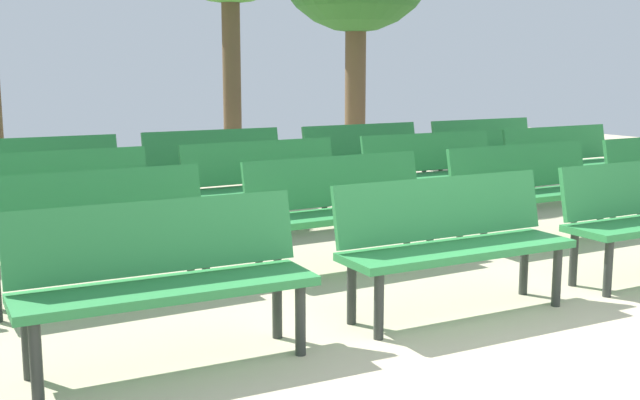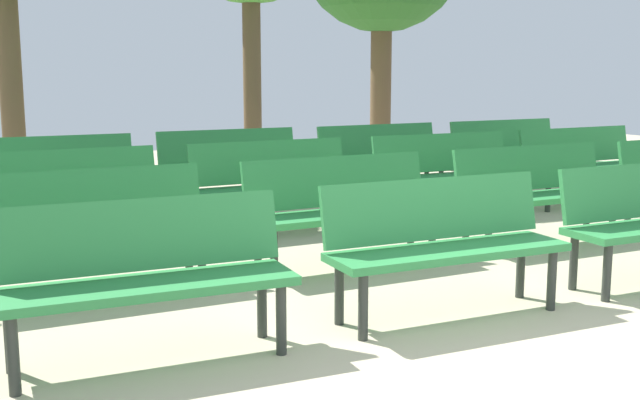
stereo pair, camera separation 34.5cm
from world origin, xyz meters
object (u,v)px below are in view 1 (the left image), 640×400
object	(u,v)px
bench_r1_c2	(342,204)
bench_r2_c1	(59,196)
bench_r2_c4	(563,159)
bench_r3_c3	(366,155)
bench_r2_c3	(434,169)
bench_r3_c4	(487,148)
bench_r3_c2	(217,164)
bench_r0_c1	(163,272)
bench_r0_c2	(452,236)
bench_r2_c2	(265,181)
bench_r1_c1	(97,226)
bench_r1_c3	(528,186)
bench_r3_c1	(41,175)

from	to	relation	value
bench_r1_c2	bench_r2_c1	distance (m)	2.42
bench_r2_c4	bench_r3_c3	size ratio (longest dim) A/B	1.00
bench_r2_c3	bench_r3_c4	distance (m)	2.38
bench_r2_c4	bench_r2_c1	bearing A→B (deg)	178.28
bench_r3_c2	bench_r0_c1	bearing A→B (deg)	-113.26
bench_r0_c1	bench_r2_c4	bearing A→B (deg)	27.55
bench_r0_c2	bench_r1_c2	distance (m)	1.39
bench_r2_c4	bench_r3_c2	distance (m)	4.03
bench_r0_c1	bench_r2_c2	bearing A→B (deg)	57.75
bench_r2_c4	bench_r3_c4	size ratio (longest dim) A/B	1.00
bench_r2_c4	bench_r2_c3	bearing A→B (deg)	179.31
bench_r0_c2	bench_r2_c1	bearing A→B (deg)	124.49
bench_r0_c2	bench_r1_c1	world-z (taller)	same
bench_r0_c1	bench_r2_c3	size ratio (longest dim) A/B	1.00
bench_r2_c2	bench_r3_c4	distance (m)	4.09
bench_r1_c3	bench_r2_c1	distance (m)	4.14
bench_r0_c1	bench_r2_c4	xyz separation A→B (m)	(5.89, 2.38, 0.00)
bench_r2_c3	bench_r1_c3	bearing A→B (deg)	-87.25
bench_r2_c1	bench_r3_c1	world-z (taller)	same
bench_r1_c2	bench_r1_c1	bearing A→B (deg)	177.42
bench_r1_c3	bench_r1_c2	bearing A→B (deg)	179.71
bench_r1_c2	bench_r3_c3	size ratio (longest dim) A/B	1.00
bench_r0_c2	bench_r3_c3	bearing A→B (deg)	65.79
bench_r1_c2	bench_r1_c3	world-z (taller)	same
bench_r0_c2	bench_r3_c2	distance (m)	4.29
bench_r0_c1	bench_r1_c2	size ratio (longest dim) A/B	1.01
bench_r2_c3	bench_r3_c1	xyz separation A→B (m)	(-3.65, 1.74, 0.00)
bench_r2_c2	bench_r0_c1	bearing A→B (deg)	-125.14
bench_r1_c3	bench_r3_c2	size ratio (longest dim) A/B	0.99
bench_r0_c2	bench_r3_c4	world-z (taller)	same
bench_r0_c1	bench_r3_c3	distance (m)	5.71
bench_r0_c2	bench_r3_c1	xyz separation A→B (m)	(-1.55, 4.39, 0.00)
bench_r0_c1	bench_r1_c1	size ratio (longest dim) A/B	1.01
bench_r0_c2	bench_r1_c2	size ratio (longest dim) A/B	1.01
bench_r3_c3	bench_r1_c2	bearing A→B (deg)	-125.56
bench_r0_c2	bench_r3_c4	size ratio (longest dim) A/B	1.00
bench_r0_c2	bench_r2_c4	size ratio (longest dim) A/B	1.01
bench_r2_c3	bench_r3_c1	bearing A→B (deg)	160.23
bench_r0_c2	bench_r2_c2	world-z (taller)	same
bench_r0_c2	bench_r1_c2	xyz separation A→B (m)	(0.08, 1.39, 0.00)
bench_r2_c4	bench_r3_c1	bearing A→B (deg)	164.38
bench_r2_c4	bench_r3_c1	xyz separation A→B (m)	(-5.52, 1.86, 0.00)
bench_r1_c2	bench_r3_c1	bearing A→B (deg)	121.07
bench_r0_c1	bench_r1_c3	world-z (taller)	same
bench_r2_c4	bench_r3_c2	bearing A→B (deg)	157.36
bench_r2_c3	bench_r2_c1	bearing A→B (deg)	-179.49
bench_r1_c2	bench_r3_c1	distance (m)	3.42
bench_r3_c1	bench_r1_c2	bearing A→B (deg)	-56.21
bench_r2_c1	bench_r1_c1	bearing A→B (deg)	-91.76
bench_r2_c2	bench_r1_c1	bearing A→B (deg)	-145.04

